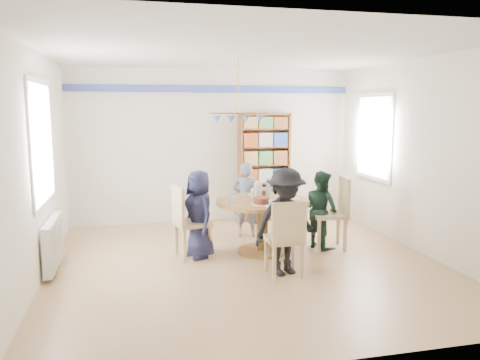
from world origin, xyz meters
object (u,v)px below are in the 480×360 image
object	(u,v)px
chair_right	(335,209)
radiator	(53,243)
person_right	(321,210)
bookshelf	(264,168)
person_left	(199,214)
person_near	(285,222)
chair_near	(286,235)
chair_far	(248,205)
person_far	(246,200)
dining_table	(263,214)
chair_left	(186,218)

from	to	relation	value
chair_right	radiator	bearing A→B (deg)	-178.66
chair_right	person_right	distance (m)	0.20
person_right	bookshelf	size ratio (longest dim) A/B	0.59
person_left	person_near	bearing A→B (deg)	25.77
radiator	chair_near	bearing A→B (deg)	-18.00
chair_far	person_right	size ratio (longest dim) A/B	0.75
chair_right	chair_near	distance (m)	1.46
chair_far	radiator	bearing A→B (deg)	-157.52
chair_right	bookshelf	world-z (taller)	bookshelf
person_right	person_far	xyz separation A→B (m)	(-0.92, 0.83, 0.03)
chair_right	person_right	size ratio (longest dim) A/B	0.92
dining_table	person_far	world-z (taller)	person_far
radiator	person_near	distance (m)	2.90
chair_near	person_near	world-z (taller)	person_near
person_far	person_right	bearing A→B (deg)	156.39
person_left	chair_right	bearing A→B (deg)	68.83
chair_near	person_left	xyz separation A→B (m)	(-0.89, 1.02, 0.08)
chair_far	chair_near	world-z (taller)	chair_near
person_left	person_far	bearing A→B (deg)	115.22
person_left	bookshelf	world-z (taller)	bookshelf
person_near	chair_left	bearing A→B (deg)	125.68
radiator	person_left	xyz separation A→B (m)	(1.85, 0.13, 0.25)
person_near	bookshelf	bearing A→B (deg)	64.42
chair_far	person_left	size ratio (longest dim) A/B	0.71
person_far	person_near	xyz separation A→B (m)	(0.07, -1.77, 0.06)
person_far	person_left	bearing A→B (deg)	63.58
chair_right	chair_left	bearing A→B (deg)	178.91
dining_table	chair_near	size ratio (longest dim) A/B	1.38
dining_table	chair_left	world-z (taller)	chair_left
radiator	person_left	world-z (taller)	person_left
chair_near	radiator	bearing A→B (deg)	162.00
radiator	chair_right	distance (m)	3.83
person_near	bookshelf	xyz separation A→B (m)	(0.53, 2.81, 0.30)
person_far	chair_right	bearing A→B (deg)	159.15
dining_table	bookshelf	bearing A→B (deg)	73.64
chair_right	bookshelf	bearing A→B (deg)	104.87
person_left	person_right	xyz separation A→B (m)	(1.78, 0.03, -0.03)
chair_near	bookshelf	xyz separation A→B (m)	(0.56, 2.93, 0.43)
chair_far	person_far	bearing A→B (deg)	-116.93
person_left	person_right	size ratio (longest dim) A/B	1.06
dining_table	person_far	distance (m)	0.86
chair_far	chair_near	xyz separation A→B (m)	(-0.05, -2.05, 0.05)
chair_near	person_far	bearing A→B (deg)	91.04
person_left	chair_far	bearing A→B (deg)	117.49
chair_far	person_far	size ratio (longest dim) A/B	0.72
bookshelf	person_near	bearing A→B (deg)	-100.63
chair_far	person_left	bearing A→B (deg)	-132.55
radiator	chair_far	distance (m)	3.03
chair_left	person_near	xyz separation A→B (m)	(1.10, -0.90, 0.11)
dining_table	chair_left	size ratio (longest dim) A/B	1.31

